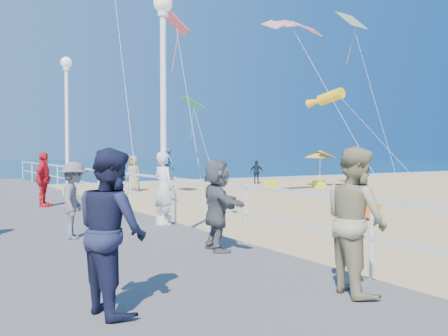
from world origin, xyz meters
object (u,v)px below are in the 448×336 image
woman_holding_toddler (164,188)px  spectator_2 (74,200)px  spectator_1 (356,220)px  beach_walker_b (257,172)px  beach_umbrella (320,154)px  spectator_3 (43,179)px  spectator_5 (217,205)px  toddler_held (167,168)px  spectator_7 (112,230)px  beach_chair_right (271,184)px  beach_chair_left (319,184)px  box_kite (371,210)px  lamp_post_far (67,111)px  lamp_post_mid (163,84)px  beach_walker_a (220,172)px  beach_walker_c (133,174)px

woman_holding_toddler → spectator_2: (-2.23, -0.72, -0.09)m
spectator_1 → beach_walker_b: (13.91, 21.98, -0.53)m
woman_holding_toddler → beach_umbrella: beach_umbrella is taller
spectator_3 → spectator_5: size_ratio=1.07×
toddler_held → spectator_7: (-3.19, -5.56, -0.44)m
beach_chair_right → beach_chair_left: bearing=-35.0°
beach_chair_left → spectator_3: bearing=-160.8°
beach_walker_b → box_kite: size_ratio=2.49×
lamp_post_far → beach_walker_b: lamp_post_far is taller
toddler_held → lamp_post_mid: bearing=96.5°
spectator_5 → beach_chair_left: bearing=-35.9°
beach_umbrella → beach_chair_left: size_ratio=3.89×
spectator_3 → spectator_5: 8.56m
woman_holding_toddler → beach_umbrella: (15.47, 11.87, 0.67)m
beach_walker_a → beach_umbrella: bearing=-85.9°
spectator_5 → beach_walker_c: bearing=-5.5°
lamp_post_far → beach_walker_b: 15.36m
lamp_post_mid → beach_walker_b: (13.55, 15.63, -2.91)m
spectator_3 → lamp_post_mid: bearing=-129.4°
spectator_2 → box_kite: bearing=-62.1°
spectator_7 → beach_walker_c: (7.63, 19.40, -0.35)m
woman_holding_toddler → spectator_2: size_ratio=1.12×
spectator_2 → box_kite: (9.17, 0.87, -0.85)m
beach_walker_a → lamp_post_mid: bearing=-156.9°
lamp_post_far → spectator_3: 4.81m
spectator_5 → beach_walker_a: bearing=-20.1°
spectator_5 → beach_walker_a: spectator_5 is taller
box_kite → beach_chair_right: box_kite is taller
beach_walker_c → beach_chair_right: 7.93m
beach_walker_b → beach_chair_right: beach_walker_b is taller
beach_umbrella → beach_chair_right: 3.62m
beach_walker_a → woman_holding_toddler: bearing=-156.8°
woman_holding_toddler → toddler_held: 0.52m
beach_umbrella → spectator_1: bearing=-131.1°
beach_walker_a → spectator_3: bearing=-170.9°
box_kite → beach_chair_left: (7.63, 10.80, -0.10)m
beach_walker_a → beach_chair_right: size_ratio=2.71×
beach_walker_c → beach_umbrella: 11.13m
beach_walker_b → spectator_5: bearing=95.1°
beach_walker_b → spectator_1: bearing=99.4°
spectator_5 → beach_walker_b: (14.04, 18.92, -0.44)m
woman_holding_toddler → spectator_7: spectator_7 is taller
woman_holding_toddler → beach_chair_left: size_ratio=3.07×
beach_walker_b → box_kite: 16.96m
spectator_5 → box_kite: size_ratio=2.62×
spectator_5 → box_kite: (7.38, 3.32, -0.89)m
spectator_1 → toddler_held: bearing=10.6°
spectator_7 → beach_umbrella: 25.33m
spectator_2 → spectator_3: size_ratio=0.90×
spectator_5 → beach_chair_right: size_ratio=2.86×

